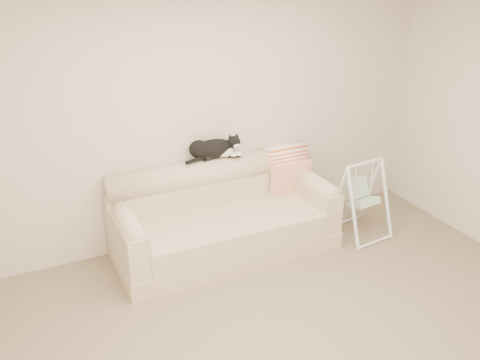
# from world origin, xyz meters

# --- Properties ---
(ground_plane) EXTENTS (5.00, 5.00, 0.00)m
(ground_plane) POSITION_xyz_m (0.00, 0.00, 0.00)
(ground_plane) COLOR #6C5C4C
(ground_plane) RESTS_ON ground
(room_shell) EXTENTS (5.04, 4.04, 2.60)m
(room_shell) POSITION_xyz_m (0.00, 0.00, 1.53)
(room_shell) COLOR #C0B09A
(room_shell) RESTS_ON ground
(sofa) EXTENTS (2.20, 0.93, 0.90)m
(sofa) POSITION_xyz_m (0.01, 1.62, 0.35)
(sofa) COLOR #CAB892
(sofa) RESTS_ON ground
(remote_a) EXTENTS (0.19, 0.09, 0.03)m
(remote_a) POSITION_xyz_m (0.00, 1.87, 0.91)
(remote_a) COLOR black
(remote_a) RESTS_ON sofa
(remote_b) EXTENTS (0.18, 0.10, 0.02)m
(remote_b) POSITION_xyz_m (0.23, 1.84, 0.91)
(remote_b) COLOR black
(remote_b) RESTS_ON sofa
(tuxedo_cat) EXTENTS (0.61, 0.24, 0.24)m
(tuxedo_cat) POSITION_xyz_m (0.03, 1.86, 1.01)
(tuxedo_cat) COLOR black
(tuxedo_cat) RESTS_ON sofa
(throw_blanket) EXTENTS (0.47, 0.38, 0.58)m
(throw_blanket) POSITION_xyz_m (0.85, 1.84, 0.72)
(throw_blanket) COLOR #E14E27
(throw_blanket) RESTS_ON sofa
(baby_swing) EXTENTS (0.57, 0.60, 0.84)m
(baby_swing) POSITION_xyz_m (1.46, 1.27, 0.42)
(baby_swing) COLOR white
(baby_swing) RESTS_ON ground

